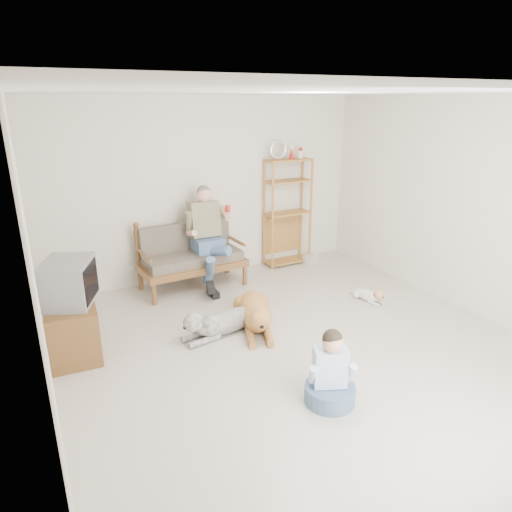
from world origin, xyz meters
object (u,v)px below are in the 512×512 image
loveseat (191,255)px  golden_retriever (255,313)px  tv_stand (72,327)px  etagere (287,212)px

loveseat → golden_retriever: bearing=-83.9°
tv_stand → golden_retriever: 2.08m
loveseat → tv_stand: bearing=-149.3°
tv_stand → golden_retriever: (2.04, -0.39, -0.12)m
loveseat → tv_stand: (-1.79, -1.19, -0.19)m
loveseat → golden_retriever: loveseat is taller
loveseat → golden_retriever: 1.63m
loveseat → etagere: 1.80m
golden_retriever → loveseat: bearing=118.8°
loveseat → etagere: bearing=2.9°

